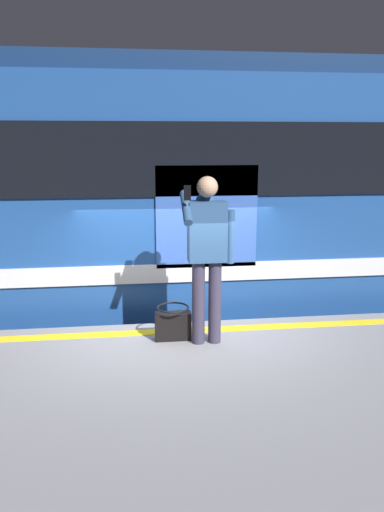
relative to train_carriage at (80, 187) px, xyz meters
The scene contains 8 objects.
ground_plane 3.51m from the train_carriage, 124.43° to the left, with size 25.90×25.90×0.00m, color #3D3D3F.
platform 4.47m from the train_carriage, 109.24° to the left, with size 17.27×3.67×1.15m, color gray.
safety_line 2.96m from the train_carriage, 120.63° to the left, with size 16.92×0.16×0.01m, color yellow.
track_rail_near 2.96m from the train_carriage, 151.39° to the left, with size 22.45×0.08×0.16m, color slate.
track_rail_far 2.97m from the train_carriage, 151.00° to the right, with size 22.45×0.08×0.16m, color slate.
train_carriage is the anchor object (origin of this frame).
passenger 3.01m from the train_carriage, 121.07° to the left, with size 0.57×0.55×1.82m.
handbag 3.00m from the train_carriage, 115.79° to the left, with size 0.40×0.36×0.38m.
Camera 1 is at (0.58, 5.75, 3.33)m, focal length 35.02 mm.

